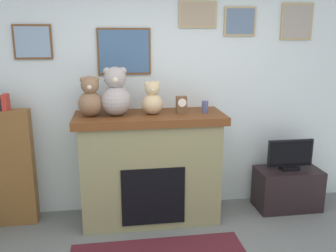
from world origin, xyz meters
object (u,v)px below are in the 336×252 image
Objects in this scene: bookshelf at (10,165)px; tv_stand at (287,189)px; teddy_bear_cream at (116,94)px; teddy_bear_brown at (91,98)px; fireplace at (150,167)px; television at (290,155)px; candle_jar at (205,107)px; mantel_clock at (181,105)px; teddy_bear_grey at (152,99)px.

bookshelf reaches higher than tv_stand.
bookshelf is 1.35m from teddy_bear_cream.
teddy_bear_cream reaches higher than tv_stand.
fireplace is at bearing 1.77° from teddy_bear_brown.
bookshelf reaches higher than television.
tv_stand is (3.06, -0.10, -0.42)m from bookshelf.
teddy_bear_brown is (-0.59, -0.02, 0.77)m from fireplace.
tv_stand is 2.46m from teddy_bear_brown.
tv_stand is 1.42m from candle_jar.
candle_jar is 0.25m from mantel_clock.
bookshelf is 3.06m from television.
teddy_bear_grey is (-0.30, 0.00, 0.06)m from mantel_clock.
mantel_clock is (-1.26, -0.02, 1.03)m from tv_stand.
mantel_clock is 0.93m from teddy_bear_brown.
teddy_bear_grey is at bearing 0.01° from teddy_bear_brown.
teddy_bear_cream reaches higher than teddy_bear_brown.
teddy_bear_cream reaches higher than teddy_bear_grey.
teddy_bear_cream is at bearing -179.56° from television.
teddy_bear_cream is (0.25, -0.00, 0.04)m from teddy_bear_brown.
teddy_bear_brown reaches higher than tv_stand.
teddy_bear_brown reaches higher than candle_jar.
fireplace is at bearing 3.08° from teddy_bear_cream.
candle_jar is at bearing -1.73° from fireplace.
television is (1.60, -0.00, 0.05)m from fireplace.
tv_stand is 1.79× the size of teddy_bear_brown.
teddy_bear_brown reaches higher than teddy_bear_grey.
teddy_bear_cream reaches higher than fireplace.
mantel_clock is (-1.26, -0.02, 0.62)m from television.
teddy_bear_grey reaches higher than bookshelf.
television is 4.25× the size of candle_jar.
bookshelf is at bearing 178.13° from tv_stand.
teddy_bear_cream is at bearing -176.92° from fireplace.
fireplace is 3.84× the size of teddy_bear_brown.
teddy_bear_brown is 0.62m from teddy_bear_grey.
candle_jar is 0.56m from teddy_bear_grey.
bookshelf reaches higher than mantel_clock.
teddy_bear_grey is at bearing 179.85° from mantel_clock.
teddy_bear_cream is 1.43× the size of teddy_bear_grey.
bookshelf is 1.12m from teddy_bear_brown.
candle_jar is 1.18m from teddy_bear_brown.
teddy_bear_cream is at bearing -179.52° from tv_stand.
tv_stand is at bearing -0.08° from fireplace.
bookshelf is at bearing 176.27° from mantel_clock.
teddy_bear_brown is (-2.19, -0.01, 0.72)m from television.
teddy_bear_cream reaches higher than candle_jar.
fireplace is 3.15× the size of teddy_bear_cream.
teddy_bear_brown is at bearing -179.99° from teddy_bear_grey.
fireplace is 0.87m from teddy_bear_cream.
fireplace is 4.49× the size of teddy_bear_grey.
television is 2.30m from teddy_bear_brown.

